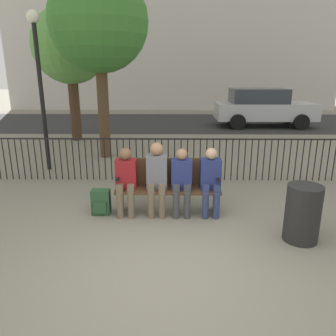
{
  "coord_description": "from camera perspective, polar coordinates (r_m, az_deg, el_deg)",
  "views": [
    {
      "loc": [
        0.07,
        -3.42,
        2.35
      ],
      "look_at": [
        0.0,
        1.77,
        0.8
      ],
      "focal_mm": 35.0,
      "sensor_mm": 36.0,
      "label": 1
    }
  ],
  "objects": [
    {
      "name": "seated_person_2",
      "position": [
        5.42,
        2.39,
        -1.88
      ],
      "size": [
        0.34,
        0.39,
        1.13
      ],
      "color": "#3D3D42",
      "rests_on": "ground"
    },
    {
      "name": "tree_0",
      "position": [
        11.87,
        -16.71,
        19.6
      ],
      "size": [
        2.48,
        2.48,
        4.38
      ],
      "color": "#422D1E",
      "rests_on": "ground"
    },
    {
      "name": "fence_railing",
      "position": [
        7.18,
        0.07,
        2.18
      ],
      "size": [
        9.01,
        0.03,
        0.95
      ],
      "color": "black",
      "rests_on": "ground"
    },
    {
      "name": "seated_person_1",
      "position": [
        5.41,
        -1.97,
        -1.24
      ],
      "size": [
        0.34,
        0.39,
        1.23
      ],
      "color": "brown",
      "rests_on": "ground"
    },
    {
      "name": "trash_bin",
      "position": [
        5.04,
        22.4,
        -7.32
      ],
      "size": [
        0.49,
        0.49,
        0.83
      ],
      "color": "black",
      "rests_on": "ground"
    },
    {
      "name": "park_bench",
      "position": [
        5.59,
        0.01,
        -2.77
      ],
      "size": [
        1.76,
        0.45,
        0.92
      ],
      "color": "#4C331E",
      "rests_on": "ground"
    },
    {
      "name": "tree_1",
      "position": [
        9.29,
        -11.98,
        23.46
      ],
      "size": [
        2.55,
        2.55,
        4.82
      ],
      "color": "#4C3823",
      "rests_on": "ground"
    },
    {
      "name": "lamp_post",
      "position": [
        8.33,
        -21.6,
        15.86
      ],
      "size": [
        0.28,
        0.28,
        3.63
      ],
      "color": "black",
      "rests_on": "ground"
    },
    {
      "name": "seated_person_0",
      "position": [
        5.47,
        -7.33,
        -1.73
      ],
      "size": [
        0.34,
        0.39,
        1.14
      ],
      "color": "brown",
      "rests_on": "ground"
    },
    {
      "name": "ground_plane",
      "position": [
        4.15,
        -0.36,
        -17.86
      ],
      "size": [
        80.0,
        80.0,
        0.0
      ],
      "primitive_type": "plane",
      "color": "gray"
    },
    {
      "name": "backpack",
      "position": [
        5.68,
        -11.6,
        -5.88
      ],
      "size": [
        0.31,
        0.22,
        0.43
      ],
      "color": "#284C2D",
      "rests_on": "ground"
    },
    {
      "name": "seated_person_3",
      "position": [
        5.46,
        7.44,
        -1.81
      ],
      "size": [
        0.34,
        0.39,
        1.15
      ],
      "color": "navy",
      "rests_on": "ground"
    },
    {
      "name": "parked_car_0",
      "position": [
        14.95,
        16.17,
        10.18
      ],
      "size": [
        4.2,
        1.94,
        1.62
      ],
      "color": "#B7B7BC",
      "rests_on": "ground"
    },
    {
      "name": "street_surface",
      "position": [
        15.6,
        0.53,
        7.96
      ],
      "size": [
        24.0,
        6.0,
        0.01
      ],
      "color": "#2B2B2D",
      "rests_on": "ground"
    }
  ]
}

